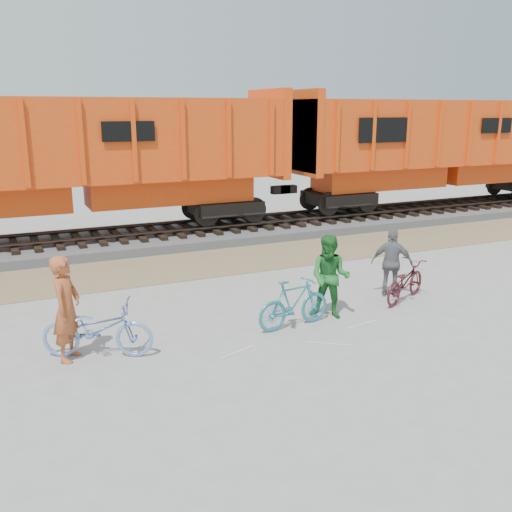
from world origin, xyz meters
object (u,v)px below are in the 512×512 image
object	(u,v)px
person_solo	(66,309)
person_man	(330,277)
bicycle_teal	(294,303)
bicycle_blue	(97,329)
bicycle_maroon	(405,281)
person_woman	(392,263)
hopper_car_right	(441,145)
hopper_car_center	(75,157)

from	to	relation	value
person_solo	person_man	size ratio (longest dim) A/B	1.06
bicycle_teal	bicycle_blue	bearing A→B (deg)	79.85
bicycle_maroon	person_woman	size ratio (longest dim) A/B	1.06
bicycle_maroon	person_solo	xyz separation A→B (m)	(-7.78, -0.11, 0.51)
hopper_car_right	person_woman	xyz separation A→B (m)	(-8.79, -8.27, -2.16)
bicycle_teal	person_woman	xyz separation A→B (m)	(3.16, 0.83, 0.32)
bicycle_blue	person_woman	xyz separation A→B (m)	(7.18, 0.61, 0.31)
person_woman	bicycle_teal	bearing A→B (deg)	54.43
bicycle_teal	bicycle_maroon	bearing A→B (deg)	-89.65
bicycle_blue	bicycle_teal	size ratio (longest dim) A/B	1.18
bicycle_teal	bicycle_maroon	size ratio (longest dim) A/B	0.97
bicycle_blue	bicycle_maroon	world-z (taller)	bicycle_blue
hopper_car_center	person_woman	distance (m)	10.57
hopper_car_right	bicycle_maroon	xyz separation A→B (m)	(-8.69, -8.67, -2.53)
hopper_car_right	bicycle_blue	world-z (taller)	hopper_car_right
bicycle_blue	person_woman	bearing A→B (deg)	-60.65
person_man	person_woman	world-z (taller)	person_man
hopper_car_right	bicycle_maroon	world-z (taller)	hopper_car_right
hopper_car_right	person_man	world-z (taller)	hopper_car_right
person_solo	person_man	bearing A→B (deg)	-61.83
bicycle_teal	person_solo	bearing A→B (deg)	78.92
person_solo	person_man	xyz separation A→B (m)	(5.52, -0.11, -0.06)
bicycle_maroon	hopper_car_right	bearing A→B (deg)	-71.20
bicycle_teal	bicycle_maroon	xyz separation A→B (m)	(3.26, 0.43, -0.05)
person_man	person_woman	xyz separation A→B (m)	(2.16, 0.63, -0.08)
hopper_car_right	bicycle_teal	world-z (taller)	hopper_car_right
bicycle_maroon	person_man	distance (m)	2.32
hopper_car_center	bicycle_maroon	distance (m)	11.02
bicycle_maroon	person_solo	size ratio (longest dim) A/B	0.91
hopper_car_center	person_man	world-z (taller)	hopper_car_center
hopper_car_right	person_man	bearing A→B (deg)	-140.90
bicycle_blue	person_woman	size ratio (longest dim) A/B	1.22
bicycle_blue	person_solo	distance (m)	0.68
bicycle_blue	person_man	bearing A→B (deg)	-65.68
hopper_car_center	bicycle_maroon	world-z (taller)	hopper_car_center
hopper_car_center	person_solo	bearing A→B (deg)	-99.50
person_solo	hopper_car_center	bearing A→B (deg)	19.86
bicycle_blue	bicycle_maroon	xyz separation A→B (m)	(7.28, 0.21, -0.07)
person_solo	hopper_car_right	bearing A→B (deg)	-32.57
bicycle_teal	person_solo	size ratio (longest dim) A/B	0.89
bicycle_maroon	bicycle_blue	bearing A→B (deg)	65.53
hopper_car_center	person_solo	xyz separation A→B (m)	(-1.47, -8.78, -2.02)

